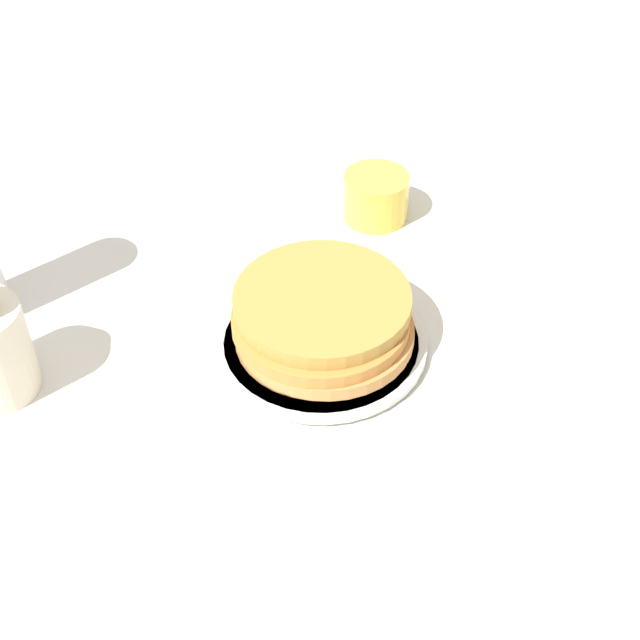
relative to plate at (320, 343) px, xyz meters
name	(u,v)px	position (x,y,z in m)	size (l,w,h in m)	color
ground_plane	(323,339)	(0.00, -0.01, -0.01)	(4.00, 4.00, 0.00)	silver
plate	(320,343)	(0.00, 0.00, 0.00)	(0.22, 0.22, 0.01)	silver
pancake_stack	(323,320)	(0.00, 0.00, 0.03)	(0.19, 0.20, 0.06)	#C07B43
juice_glass	(376,197)	(-0.03, -0.24, 0.02)	(0.08, 0.08, 0.06)	yellow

